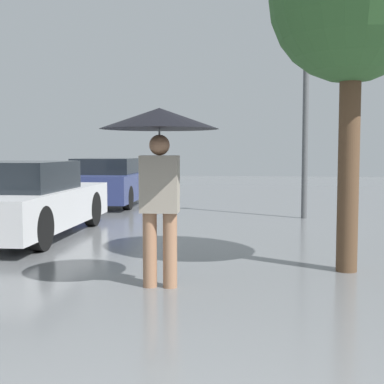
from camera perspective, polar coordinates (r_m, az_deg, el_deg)
pedestrian at (r=5.74m, az=-3.49°, el=5.73°), size 1.28×1.28×1.94m
parked_car_middle at (r=9.68m, az=-17.37°, el=-0.95°), size 1.74×4.34×1.30m
parked_car_farthest at (r=14.96m, az=-8.87°, el=1.00°), size 1.80×4.16×1.28m
tree at (r=7.00m, az=16.72°, el=18.78°), size 1.98×1.98×4.28m
street_lamp at (r=12.01m, az=12.04°, el=9.44°), size 0.29×0.29×4.20m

